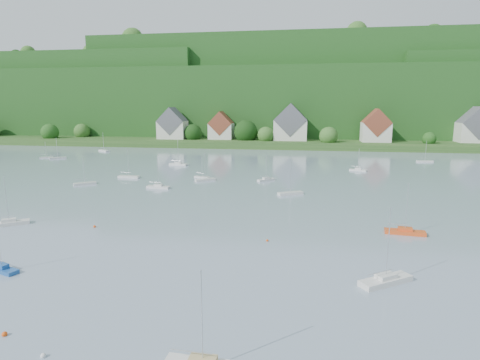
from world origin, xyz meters
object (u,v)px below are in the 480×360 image
object	(u,v)px
near_sailboat_3	(386,280)
near_sailboat_5	(405,231)
near_sailboat_1	(2,268)
near_sailboat_6	(9,223)

from	to	relation	value
near_sailboat_3	near_sailboat_5	distance (m)	20.33
near_sailboat_1	near_sailboat_5	size ratio (longest dim) A/B	0.79
near_sailboat_1	near_sailboat_3	distance (m)	46.75
near_sailboat_1	near_sailboat_3	size ratio (longest dim) A/B	0.73
near_sailboat_1	near_sailboat_5	bearing A→B (deg)	42.21
near_sailboat_1	near_sailboat_5	xyz separation A→B (m)	(53.18, 23.17, 0.05)
near_sailboat_5	near_sailboat_3	bearing A→B (deg)	-102.49
near_sailboat_5	near_sailboat_1	bearing A→B (deg)	-150.02
near_sailboat_6	near_sailboat_1	bearing A→B (deg)	-89.16
near_sailboat_5	near_sailboat_6	xyz separation A→B (m)	(-66.20, -5.72, 0.00)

